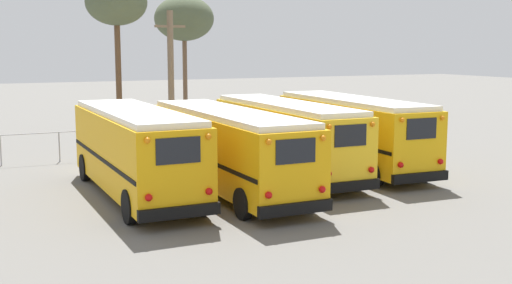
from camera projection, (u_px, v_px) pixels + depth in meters
The scene contains 9 objects.
ground_plane at pixel (255, 181), 25.99m from camera, with size 160.00×160.00×0.00m, color #66635E.
school_bus_0 at pixel (135, 149), 23.05m from camera, with size 2.60×9.94×3.17m.
school_bus_1 at pixel (227, 147), 24.03m from camera, with size 2.61×10.93×3.04m.
school_bus_2 at pixel (285, 136), 26.96m from camera, with size 2.66×10.34×3.09m.
school_bus_3 at pixel (351, 130), 28.46m from camera, with size 2.95×10.26×3.15m.
utility_pole at pixel (171, 74), 36.92m from camera, with size 1.80×0.36×7.44m.
bare_tree_0 at pixel (184, 19), 43.63m from camera, with size 4.06×4.06×8.83m.
bare_tree_1 at pixel (116, 4), 35.56m from camera, with size 3.42×3.42×9.12m.
fence_line at pixel (189, 133), 32.95m from camera, with size 18.17×0.06×1.42m.
Camera 1 is at (-10.87, -23.05, 5.35)m, focal length 45.00 mm.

